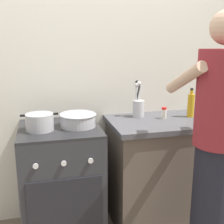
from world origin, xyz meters
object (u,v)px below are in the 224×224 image
Objects in this scene: pot at (40,122)px; stove_range at (62,182)px; utensil_crock at (138,106)px; spice_bottle at (164,113)px; oil_bottle at (191,105)px; mixing_bowl at (78,119)px; person at (216,151)px.

stove_range is at bearing 17.25° from pot.
utensil_crock is 0.22m from spice_bottle.
utensil_crock reaches higher than stove_range.
oil_bottle is (0.43, -0.12, 0.01)m from utensil_crock.
pot is (-0.14, -0.04, 0.51)m from stove_range.
mixing_bowl is at bearing -176.70° from oil_bottle.
oil_bottle is at bearing 3.30° from mixing_bowl.
person is (0.92, -0.62, 0.41)m from stove_range.
oil_bottle is (1.11, 0.04, 0.55)m from stove_range.
pot is 1.25m from oil_bottle.
spice_bottle is 0.68m from person.
pot is at bearing -162.75° from stove_range.
oil_bottle is at bearing 4.05° from pot.
utensil_crock reaches higher than mixing_bowl.
stove_range is at bearing -176.81° from spice_bottle.
utensil_crock is 0.83m from person.
oil_bottle is at bearing -0.82° from spice_bottle.
pot reaches higher than stove_range.
mixing_bowl is (0.28, 0.03, -0.01)m from pot.
spice_bottle is at bearing 94.49° from person.
oil_bottle is at bearing 74.22° from person.
oil_bottle reaches higher than stove_range.
mixing_bowl is 0.90× the size of utensil_crock.
person is at bearing -85.51° from spice_bottle.
person reaches higher than mixing_bowl.
person is at bearing -38.18° from mixing_bowl.
spice_bottle is (0.87, 0.05, 0.50)m from stove_range.
oil_bottle is (1.25, 0.09, 0.04)m from pot.
pot reaches higher than spice_bottle.
stove_range is at bearing -166.54° from utensil_crock.
person is (0.24, -0.79, -0.13)m from utensil_crock.
pot is at bearing -173.36° from mixing_bowl.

